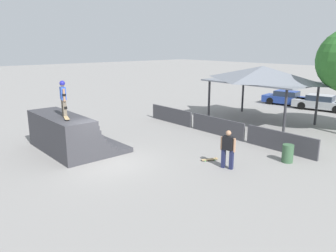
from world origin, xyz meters
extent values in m
plane|color=gray|center=(0.00, 0.00, 0.00)|extent=(160.00, 160.00, 0.00)
cube|color=#38383D|center=(-2.88, 0.10, 0.12)|extent=(4.88, 3.53, 0.24)
cube|color=#38383D|center=(-2.88, -0.36, 0.36)|extent=(4.88, 2.60, 0.24)
cube|color=#38383D|center=(-2.88, -0.53, 0.60)|extent=(4.88, 2.26, 0.24)
cube|color=#38383D|center=(-2.88, -0.65, 0.84)|extent=(4.88, 2.04, 0.24)
cube|color=#38383D|center=(-2.88, -0.73, 1.08)|extent=(4.88, 1.87, 0.24)
cube|color=#38383D|center=(-2.88, -0.79, 1.32)|extent=(4.88, 1.75, 0.24)
cube|color=#38383D|center=(-2.88, -0.83, 1.56)|extent=(4.88, 1.68, 0.24)
cube|color=#38383D|center=(-2.88, -0.85, 1.80)|extent=(4.88, 1.63, 0.24)
cylinder|color=silver|center=(-2.88, -0.05, 1.88)|extent=(4.78, 0.07, 0.07)
cube|color=#6B6051|center=(-2.24, -0.84, 2.35)|extent=(0.19, 0.19, 0.85)
cube|color=black|center=(-2.23, -0.81, 2.40)|extent=(0.23, 0.19, 0.12)
cube|color=#6B6051|center=(-2.60, -0.75, 2.35)|extent=(0.19, 0.19, 0.85)
cube|color=black|center=(-2.60, -0.72, 2.40)|extent=(0.23, 0.19, 0.12)
cube|color=blue|center=(-2.42, -0.80, 3.07)|extent=(0.50, 0.34, 0.60)
cylinder|color=#A87A5B|center=(-2.14, -0.87, 3.03)|extent=(0.14, 0.14, 0.60)
cylinder|color=black|center=(-2.14, -0.87, 3.04)|extent=(0.21, 0.21, 0.09)
cylinder|color=#A87A5B|center=(-2.70, -0.73, 3.03)|extent=(0.14, 0.14, 0.60)
cylinder|color=black|center=(-2.70, -0.73, 3.04)|extent=(0.21, 0.21, 0.09)
sphere|color=#A87A5B|center=(-2.42, -0.80, 3.53)|extent=(0.23, 0.23, 0.23)
sphere|color=#232399|center=(-2.42, -0.80, 3.56)|extent=(0.26, 0.26, 0.26)
cylinder|color=blue|center=(-1.52, -0.99, 1.95)|extent=(0.06, 0.04, 0.05)
cylinder|color=blue|center=(-1.57, -1.13, 1.95)|extent=(0.06, 0.04, 0.05)
cylinder|color=blue|center=(-2.01, -0.84, 1.95)|extent=(0.06, 0.04, 0.05)
cylinder|color=blue|center=(-2.05, -0.97, 1.95)|extent=(0.06, 0.04, 0.05)
cube|color=tan|center=(-1.79, -0.98, 1.98)|extent=(0.84, 0.44, 0.02)
cube|color=tan|center=(-1.43, -1.10, 2.00)|extent=(0.15, 0.22, 0.02)
cube|color=#1E2347|center=(3.99, 3.67, 0.43)|extent=(0.20, 0.20, 0.86)
cube|color=#1E2347|center=(4.35, 3.78, 0.43)|extent=(0.20, 0.20, 0.86)
cube|color=black|center=(4.17, 3.73, 1.17)|extent=(0.51, 0.36, 0.61)
cylinder|color=#A87A5B|center=(3.89, 3.64, 1.12)|extent=(0.14, 0.14, 0.61)
cylinder|color=#A87A5B|center=(4.45, 3.81, 1.12)|extent=(0.14, 0.14, 0.61)
sphere|color=#A87A5B|center=(4.17, 3.73, 1.63)|extent=(0.24, 0.24, 0.24)
cylinder|color=green|center=(3.01, 4.15, 0.03)|extent=(0.05, 0.06, 0.05)
cylinder|color=green|center=(3.13, 4.09, 0.03)|extent=(0.05, 0.06, 0.05)
cylinder|color=green|center=(2.80, 3.70, 0.03)|extent=(0.05, 0.06, 0.05)
cylinder|color=green|center=(2.93, 3.64, 0.03)|extent=(0.05, 0.06, 0.05)
cube|color=tan|center=(2.97, 3.89, 0.06)|extent=(0.51, 0.81, 0.02)
cube|color=tan|center=(3.12, 4.23, 0.08)|extent=(0.22, 0.17, 0.02)
cube|color=#3D3D42|center=(-4.13, 7.70, 0.53)|extent=(4.01, 0.12, 1.05)
cube|color=#3D3D42|center=(0.13, 7.70, 0.53)|extent=(4.01, 0.12, 1.05)
cube|color=#3D3D42|center=(4.39, 7.70, 0.53)|extent=(4.01, 0.12, 1.05)
cylinder|color=#2D2D33|center=(-3.28, 10.67, 1.41)|extent=(0.16, 0.16, 2.81)
cylinder|color=#2D2D33|center=(2.85, 10.67, 1.41)|extent=(0.16, 0.16, 2.81)
cylinder|color=#2D2D33|center=(-3.28, 14.75, 1.41)|extent=(0.16, 0.16, 2.81)
cylinder|color=#2D2D33|center=(2.85, 14.75, 1.41)|extent=(0.16, 0.16, 2.81)
cube|color=slate|center=(-0.21, 12.71, 2.86)|extent=(7.21, 4.80, 0.10)
pyramid|color=slate|center=(-0.21, 12.71, 3.43)|extent=(7.06, 4.70, 1.03)
cylinder|color=#385B3D|center=(5.50, 6.49, 0.42)|extent=(0.52, 0.52, 0.85)
cube|color=navy|center=(-2.46, 20.42, 0.48)|extent=(4.53, 2.33, 0.62)
cube|color=#283342|center=(-2.58, 20.40, 1.02)|extent=(2.20, 1.70, 0.46)
cube|color=navy|center=(-2.58, 20.40, 1.25)|extent=(2.10, 1.65, 0.04)
cylinder|color=black|center=(-1.29, 21.37, 0.32)|extent=(0.66, 0.30, 0.64)
cylinder|color=black|center=(-1.04, 19.89, 0.32)|extent=(0.66, 0.30, 0.64)
cylinder|color=black|center=(-3.89, 20.95, 0.32)|extent=(0.66, 0.30, 0.64)
cylinder|color=black|center=(-3.64, 19.47, 0.32)|extent=(0.66, 0.30, 0.64)
cube|color=#A8AAAF|center=(0.70, 20.31, 0.48)|extent=(4.69, 2.45, 0.62)
cube|color=#283342|center=(0.58, 20.28, 1.02)|extent=(2.29, 1.75, 0.46)
cube|color=#A8AAAF|center=(0.58, 20.28, 1.25)|extent=(2.19, 1.70, 0.04)
cylinder|color=black|center=(-0.78, 20.79, 0.32)|extent=(0.67, 0.31, 0.64)
cylinder|color=black|center=(-0.51, 19.32, 0.32)|extent=(0.67, 0.31, 0.64)
camera|label=1|loc=(12.84, -7.23, 5.36)|focal=35.00mm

